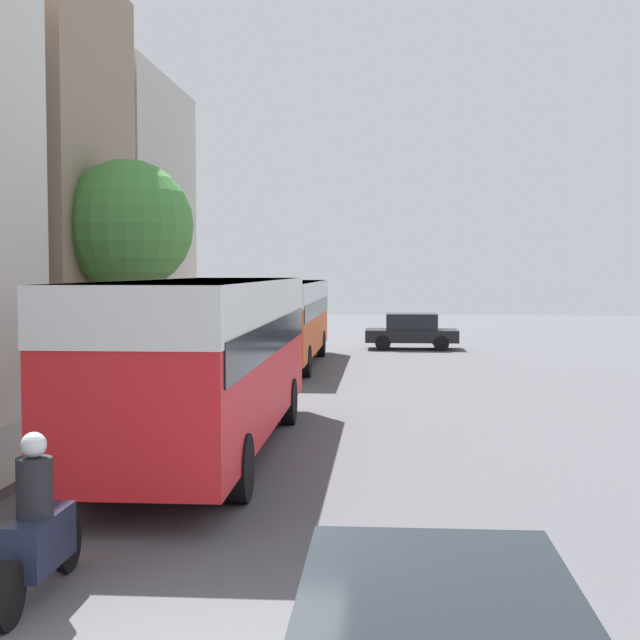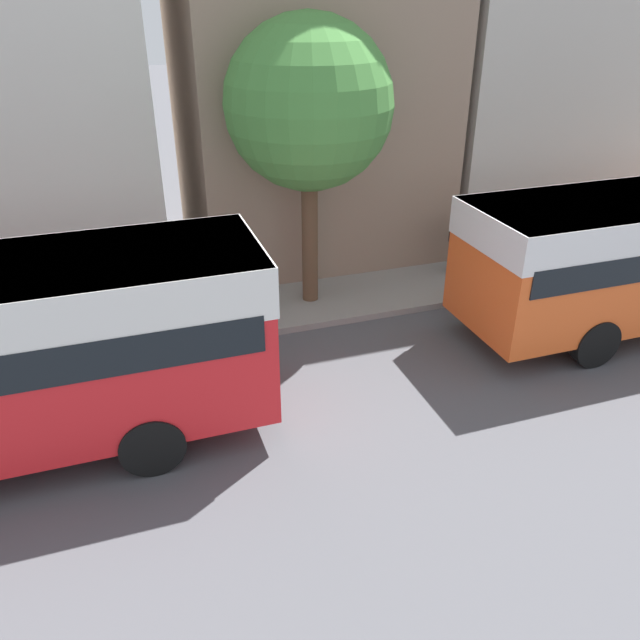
% 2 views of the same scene
% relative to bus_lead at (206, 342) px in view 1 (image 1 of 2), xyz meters
% --- Properties ---
extents(building_far_terrace, '(5.47, 6.42, 11.52)m').
position_rel_bus_lead_xyz_m(building_far_terrace, '(-7.30, 8.44, 3.71)').
color(building_far_terrace, gray).
rests_on(building_far_terrace, ground_plane).
extents(building_end_row, '(5.65, 8.69, 10.24)m').
position_rel_bus_lead_xyz_m(building_end_row, '(-7.39, 16.24, 3.07)').
color(building_end_row, beige).
rests_on(building_end_row, ground_plane).
extents(bus_lead, '(2.56, 10.59, 3.16)m').
position_rel_bus_lead_xyz_m(bus_lead, '(0.00, 0.00, 0.00)').
color(bus_lead, red).
rests_on(bus_lead, ground_plane).
extents(bus_following, '(2.58, 10.71, 2.94)m').
position_rel_bus_lead_xyz_m(bus_following, '(-0.38, 15.04, -0.13)').
color(bus_following, '#EA5B23').
rests_on(bus_following, ground_plane).
extents(motorcycle_behind_lead, '(0.39, 2.24, 1.73)m').
position_rel_bus_lead_xyz_m(motorcycle_behind_lead, '(-0.29, -7.16, -1.36)').
color(motorcycle_behind_lead, '#1E2338').
rests_on(motorcycle_behind_lead, ground_plane).
extents(car_crossing, '(3.88, 1.91, 1.51)m').
position_rel_bus_lead_xyz_m(car_crossing, '(4.34, 21.91, -1.27)').
color(car_crossing, black).
rests_on(car_crossing, ground_plane).
extents(pedestrian_near_curb, '(0.39, 0.39, 1.68)m').
position_rel_bus_lead_xyz_m(pedestrian_near_curb, '(-3.96, 11.31, -1.04)').
color(pedestrian_near_curb, '#232838').
rests_on(pedestrian_near_curb, sidewalk).
extents(street_tree, '(3.48, 3.48, 6.11)m').
position_rel_bus_lead_xyz_m(street_tree, '(-3.57, 7.31, 2.45)').
color(street_tree, brown).
rests_on(street_tree, sidewalk).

